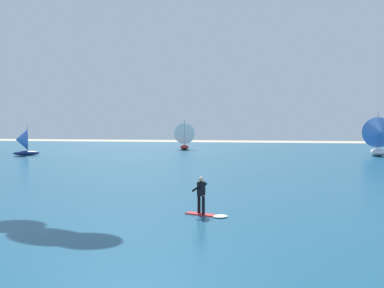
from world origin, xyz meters
name	(u,v)px	position (x,y,z in m)	size (l,w,h in m)	color
ocean	(236,159)	(0.00, 50.48, 0.05)	(160.00, 90.00, 0.10)	navy
kitesurfer	(205,201)	(1.26, 17.95, 0.70)	(2.02, 1.25, 1.67)	red
sailboat_center_horizon	(22,142)	(-26.56, 50.93, 1.80)	(3.35, 3.07, 3.72)	navy
sailboat_mid_left	(185,136)	(-9.34, 68.33, 2.17)	(3.40, 3.95, 4.52)	maroon
sailboat_near_shore	(379,136)	(16.99, 57.73, 2.56)	(3.82, 4.54, 5.37)	silver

